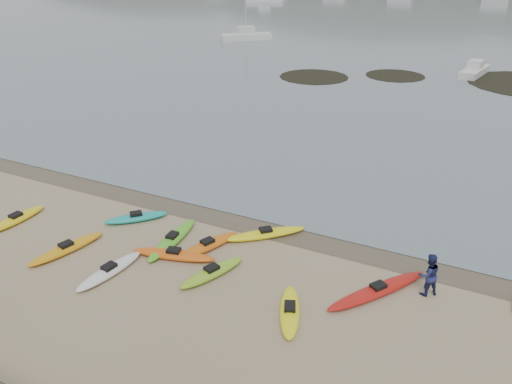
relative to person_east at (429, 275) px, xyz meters
The scene contains 6 objects.
ground 8.66m from the person_east, 164.43° to the left, with size 600.00×600.00×0.00m, color tan.
wet_sand 8.58m from the person_east, 166.37° to the left, with size 60.00×60.00×0.00m, color brown.
kayaks 8.78m from the person_east, 169.37° to the right, with size 23.21×9.06×0.34m.
person_east is the anchor object (origin of this frame).
kelp_mats 36.34m from the person_east, 94.66° to the left, with size 29.05×15.42×0.04m.
moored_boats 85.38m from the person_east, 95.97° to the left, with size 109.27×84.09×1.27m.
Camera 1 is at (9.28, -18.90, 11.76)m, focal length 35.00 mm.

